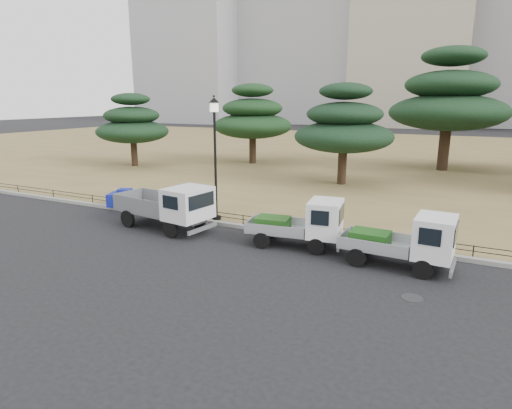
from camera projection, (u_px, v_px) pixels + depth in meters
The scene contains 14 objects.
ground at pixel (232, 250), 15.87m from camera, with size 220.00×220.00×0.00m, color black.
lawn at pixel (384, 155), 42.47m from camera, with size 120.00×56.00×0.15m, color olive.
curb at pixel (262, 229), 18.11m from camera, with size 120.00×0.25×0.16m, color gray.
truck_large at pixel (168, 205), 18.21m from camera, with size 4.67×2.35×1.95m.
truck_kei_front at pixel (302, 223), 16.02m from camera, with size 3.66×1.93×1.85m.
truck_kei_rear at pixel (405, 241), 14.01m from camera, with size 3.62×1.70×1.86m.
street_lamp at pixel (215, 139), 18.55m from camera, with size 0.48×0.48×5.38m.
pipe_fence at pixel (264, 220), 18.16m from camera, with size 38.00×0.04×0.40m.
tarp_pile at pixel (123, 199), 21.82m from camera, with size 1.66×1.46×0.92m.
manhole at pixel (412, 298), 12.02m from camera, with size 0.60×0.60×0.01m, color #2D2D30.
pine_west_far at pixel (132, 124), 34.40m from camera, with size 5.76×5.76×5.82m.
pine_west_near at pixel (253, 118), 35.76m from camera, with size 6.60×6.60×6.60m.
pine_center_left at pixel (344, 127), 26.72m from camera, with size 6.21×6.21×6.32m.
pine_center_right at pixel (449, 100), 31.79m from camera, with size 8.57×8.57×9.09m.
Camera 1 is at (7.47, -13.05, 5.42)m, focal length 30.00 mm.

